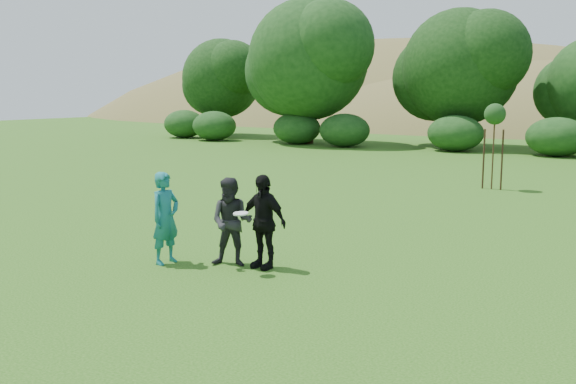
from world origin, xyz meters
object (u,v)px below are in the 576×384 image
Objects in this scene: player_grey at (232,222)px; sapling at (495,117)px; player_teal at (165,218)px; player_black at (263,221)px.

sapling reaches higher than player_grey.
player_teal is 13.19m from sapling.
player_grey is 0.58× the size of sapling.
sapling is (1.21, 12.09, 1.55)m from player_black.
player_grey is (1.17, 0.50, -0.04)m from player_teal.
player_teal is at bearing -103.04° from sapling.
player_grey is at bearing -98.27° from sapling.
player_black is (1.74, 0.67, -0.00)m from player_teal.
player_black is 12.25m from sapling.
player_teal is 1.00× the size of player_black.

